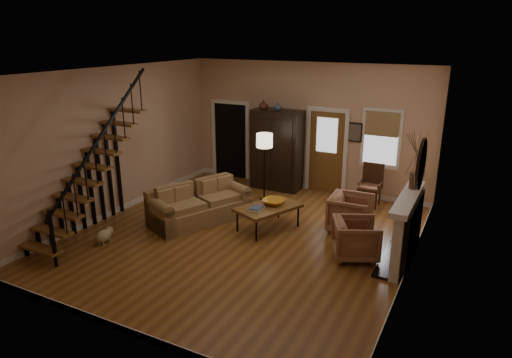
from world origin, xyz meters
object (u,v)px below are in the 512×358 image
at_px(armoire, 277,150).
at_px(floor_lamp, 264,168).
at_px(armchair_left, 356,239).
at_px(sofa, 200,204).
at_px(side_chair, 370,186).
at_px(armchair_right, 351,213).
at_px(coffee_table, 268,218).

distance_m(armoire, floor_lamp, 1.12).
bearing_deg(armchair_left, sofa, 63.77).
relative_size(armoire, floor_lamp, 1.23).
height_order(armchair_left, side_chair, side_chair).
bearing_deg(sofa, floor_lamp, 92.67).
bearing_deg(floor_lamp, sofa, -111.94).
distance_m(sofa, armchair_right, 3.25).
relative_size(coffee_table, armchair_right, 1.56).
height_order(armoire, armchair_right, armoire).
bearing_deg(armchair_right, armoire, 50.91).
xyz_separation_m(sofa, side_chair, (3.09, 2.65, 0.11)).
xyz_separation_m(sofa, armchair_left, (3.51, -0.10, -0.03)).
height_order(armchair_right, side_chair, side_chair).
distance_m(armchair_left, armchair_right, 1.21).
distance_m(coffee_table, side_chair, 2.82).
bearing_deg(armchair_right, coffee_table, 110.81).
distance_m(armchair_right, side_chair, 1.63).
bearing_deg(floor_lamp, side_chair, 20.61).
bearing_deg(sofa, armchair_left, 22.93).
bearing_deg(armoire, side_chair, -4.48).
bearing_deg(sofa, armoire, 103.99).
bearing_deg(coffee_table, armoire, 111.09).
bearing_deg(armoire, floor_lamp, -81.01).
relative_size(armoire, side_chair, 2.06).
bearing_deg(side_chair, floor_lamp, -159.39).
xyz_separation_m(armchair_left, armchair_right, (-0.43, 1.13, 0.02)).
xyz_separation_m(sofa, armchair_right, (3.08, 1.03, -0.01)).
xyz_separation_m(sofa, floor_lamp, (0.71, 1.76, 0.45)).
height_order(coffee_table, side_chair, side_chair).
bearing_deg(coffee_table, sofa, -168.00).
bearing_deg(armchair_left, side_chair, -15.81).
bearing_deg(floor_lamp, armchair_right, -17.11).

